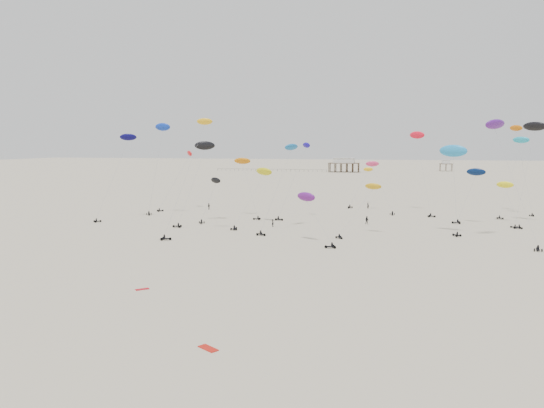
% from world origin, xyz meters
% --- Properties ---
extents(ground_plane, '(900.00, 900.00, 0.00)m').
position_xyz_m(ground_plane, '(0.00, 200.00, 0.00)').
color(ground_plane, '#C1B399').
extents(pavilion_main, '(21.00, 13.00, 9.80)m').
position_xyz_m(pavilion_main, '(-10.00, 350.00, 4.22)').
color(pavilion_main, brown).
rests_on(pavilion_main, ground).
extents(pavilion_small, '(9.00, 7.00, 8.00)m').
position_xyz_m(pavilion_small, '(60.00, 380.00, 3.49)').
color(pavilion_small, brown).
rests_on(pavilion_small, ground).
extents(pier_fence, '(80.20, 0.20, 1.50)m').
position_xyz_m(pier_fence, '(-62.00, 350.00, 0.77)').
color(pier_fence, black).
rests_on(pier_fence, ground).
extents(rig_0, '(8.85, 12.07, 16.97)m').
position_xyz_m(rig_0, '(20.25, 135.81, 9.19)').
color(rig_0, black).
rests_on(rig_0, ground).
extents(rig_1, '(6.61, 10.47, 24.93)m').
position_xyz_m(rig_1, '(58.28, 141.22, 18.49)').
color(rig_1, black).
rests_on(rig_1, ground).
extents(rig_2, '(9.31, 8.78, 11.15)m').
position_xyz_m(rig_2, '(9.20, 83.46, 6.72)').
color(rig_2, black).
rests_on(rig_2, ground).
extents(rig_3, '(7.13, 16.65, 18.43)m').
position_xyz_m(rig_3, '(13.80, 149.67, 5.83)').
color(rig_3, black).
rests_on(rig_3, ground).
extents(rig_4, '(9.61, 13.07, 22.69)m').
position_xyz_m(rig_4, '(56.80, 136.42, 17.00)').
color(rig_4, black).
rests_on(rig_4, ground).
extents(rig_5, '(7.94, 11.21, 22.72)m').
position_xyz_m(rig_5, '(-43.74, 105.64, 16.70)').
color(rig_5, black).
rests_on(rig_5, ground).
extents(rig_6, '(7.20, 5.18, 25.21)m').
position_xyz_m(rig_6, '(-37.96, 115.93, 18.90)').
color(rig_6, black).
rests_on(rig_6, ground).
extents(rig_7, '(7.28, 14.96, 21.21)m').
position_xyz_m(rig_7, '(0.05, 97.14, 12.50)').
color(rig_7, black).
rests_on(rig_7, ground).
extents(rig_8, '(6.27, 6.30, 19.39)m').
position_xyz_m(rig_8, '(36.82, 100.51, 16.05)').
color(rig_8, black).
rests_on(rig_8, ground).
extents(rig_9, '(7.63, 3.48, 13.79)m').
position_xyz_m(rig_9, '(42.70, 117.47, 9.30)').
color(rig_9, black).
rests_on(rig_9, ground).
extents(rig_10, '(9.15, 8.47, 16.60)m').
position_xyz_m(rig_10, '(-14.00, 117.10, 11.63)').
color(rig_10, black).
rests_on(rig_10, ground).
extents(rig_11, '(8.58, 9.33, 20.20)m').
position_xyz_m(rig_11, '(-0.62, 116.10, 10.84)').
color(rig_11, black).
rests_on(rig_11, ground).
extents(rig_12, '(4.37, 13.82, 14.03)m').
position_xyz_m(rig_12, '(51.83, 120.13, 7.03)').
color(rig_12, black).
rests_on(rig_12, ground).
extents(rig_13, '(7.11, 12.33, 20.90)m').
position_xyz_m(rig_13, '(-21.80, 103.53, 15.26)').
color(rig_13, black).
rests_on(rig_13, ground).
extents(rig_14, '(7.50, 16.39, 24.59)m').
position_xyz_m(rig_14, '(31.36, 138.08, 17.72)').
color(rig_14, black).
rests_on(rig_14, ground).
extents(rig_15, '(7.28, 16.42, 17.36)m').
position_xyz_m(rig_15, '(-7.47, 105.43, 10.15)').
color(rig_15, black).
rests_on(rig_15, ground).
extents(rig_16, '(10.17, 14.32, 25.49)m').
position_xyz_m(rig_16, '(45.16, 93.59, 18.99)').
color(rig_16, black).
rests_on(rig_16, ground).
extents(rig_17, '(9.28, 12.50, 25.58)m').
position_xyz_m(rig_17, '(56.86, 120.86, 21.82)').
color(rig_17, black).
rests_on(rig_17, ground).
extents(rig_18, '(8.98, 11.62, 18.51)m').
position_xyz_m(rig_18, '(-36.72, 128.19, 12.39)').
color(rig_18, black).
rests_on(rig_18, ground).
extents(rig_19, '(7.68, 12.72, 25.75)m').
position_xyz_m(rig_19, '(-17.79, 85.58, 13.08)').
color(rig_19, black).
rests_on(rig_19, ground).
extents(rig_20, '(4.30, 9.40, 11.54)m').
position_xyz_m(rig_20, '(-20.23, 106.78, 6.60)').
color(rig_20, black).
rests_on(rig_20, ground).
extents(rig_21, '(9.28, 9.97, 13.35)m').
position_xyz_m(rig_21, '(18.30, 94.82, 7.30)').
color(rig_21, black).
rests_on(rig_21, ground).
extents(spectator_0, '(0.85, 0.92, 2.09)m').
position_xyz_m(spectator_0, '(-3.04, 101.86, 0.00)').
color(spectator_0, black).
rests_on(spectator_0, ground).
extents(spectator_1, '(1.17, 0.75, 2.26)m').
position_xyz_m(spectator_1, '(18.37, 110.90, 0.00)').
color(spectator_1, black).
rests_on(spectator_1, ground).
extents(spectator_2, '(1.43, 1.30, 2.15)m').
position_xyz_m(spectator_2, '(-29.17, 130.03, 0.00)').
color(spectator_2, black).
rests_on(spectator_2, ground).
extents(spectator_3, '(0.96, 0.97, 2.23)m').
position_xyz_m(spectator_3, '(17.05, 141.64, 0.00)').
color(spectator_3, black).
rests_on(spectator_3, ground).
extents(grounded_kite_a, '(2.34, 1.95, 0.08)m').
position_xyz_m(grounded_kite_a, '(7.85, 27.55, 0.00)').
color(grounded_kite_a, '#B6140B').
rests_on(grounded_kite_a, ground).
extents(grounded_kite_b, '(1.79, 1.74, 0.07)m').
position_xyz_m(grounded_kite_b, '(-7.88, 45.12, 0.00)').
color(grounded_kite_b, '#BA0B16').
rests_on(grounded_kite_b, ground).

